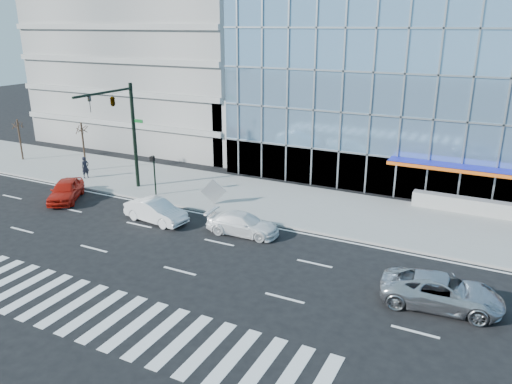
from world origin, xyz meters
TOP-DOWN VIEW (x-y plane):
  - ground at (0.00, 0.00)m, footprint 160.00×160.00m
  - sidewalk at (0.00, 8.00)m, footprint 120.00×8.00m
  - theatre_building at (14.00, 26.00)m, footprint 42.00×26.00m
  - parking_garage at (-20.00, 26.00)m, footprint 24.00×24.00m
  - ramp_block at (-6.00, 18.00)m, footprint 6.00×8.00m
  - traffic_signal at (-11.00, 4.57)m, footprint 1.14×5.74m
  - ped_signal_post at (-8.50, 4.94)m, footprint 0.30×0.33m
  - street_tree_near at (-18.00, 7.50)m, footprint 1.10×1.10m
  - street_tree_far at (-26.00, 7.50)m, footprint 1.10×1.10m
  - silver_suv at (12.63, -1.41)m, footprint 5.62×3.03m
  - white_suv at (0.63, 1.78)m, footprint 4.68×2.19m
  - white_sedan at (-5.37, 0.99)m, footprint 4.60×2.07m
  - red_sedan at (-13.80, 1.35)m, footprint 3.87×4.79m
  - pedestrian at (-16.30, 5.82)m, footprint 0.58×0.74m
  - tilted_panel at (-3.57, 5.23)m, footprint 1.74×0.69m

SIDE VIEW (x-z plane):
  - ground at x=0.00m, z-range 0.00..0.00m
  - sidewalk at x=0.00m, z-range 0.00..0.15m
  - white_suv at x=0.63m, z-range 0.00..1.32m
  - white_sedan at x=-5.37m, z-range 0.00..1.47m
  - silver_suv at x=12.63m, z-range 0.00..1.50m
  - red_sedan at x=-13.80m, z-range 0.00..1.53m
  - pedestrian at x=-16.30m, z-range 0.15..1.94m
  - tilted_panel at x=-3.57m, z-range 0.15..1.99m
  - ped_signal_post at x=-8.50m, z-range 0.64..3.64m
  - ramp_block at x=-6.00m, z-range 0.00..6.00m
  - street_tree_far at x=-26.00m, z-range 1.51..5.38m
  - street_tree_near at x=-18.00m, z-range 1.66..5.89m
  - traffic_signal at x=-11.00m, z-range 2.16..10.16m
  - theatre_building at x=14.00m, z-range 0.00..15.00m
  - parking_garage at x=-20.00m, z-range 0.00..20.00m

